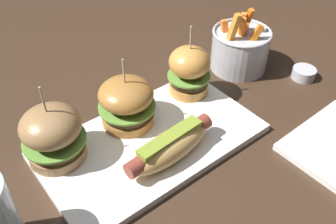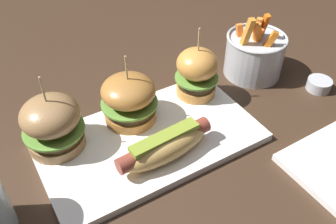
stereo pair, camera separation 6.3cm
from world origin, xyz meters
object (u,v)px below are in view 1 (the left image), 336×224
at_px(slider_center, 127,102).
at_px(sauce_ramekin, 304,73).
at_px(slider_left, 53,134).
at_px(slider_right, 189,70).
at_px(platter_main, 151,141).
at_px(fries_bucket, 240,49).
at_px(hot_dog, 171,145).

height_order(slider_center, sauce_ramekin, slider_center).
distance_m(slider_left, slider_right, 0.28).
bearing_deg(platter_main, sauce_ramekin, -6.61).
xyz_separation_m(slider_center, slider_right, (0.14, 0.00, 0.01)).
relative_size(fries_bucket, sauce_ramekin, 2.89).
relative_size(slider_right, fries_bucket, 1.00).
xyz_separation_m(platter_main, slider_center, (-0.01, 0.06, 0.05)).
distance_m(platter_main, slider_center, 0.08).
height_order(platter_main, fries_bucket, fries_bucket).
xyz_separation_m(slider_right, fries_bucket, (0.16, 0.01, -0.02)).
distance_m(slider_center, fries_bucket, 0.30).
xyz_separation_m(hot_dog, sauce_ramekin, (0.37, 0.01, -0.03)).
distance_m(hot_dog, slider_right, 0.18).
height_order(hot_dog, slider_left, slider_left).
bearing_deg(platter_main, slider_right, 23.98).
xyz_separation_m(slider_center, fries_bucket, (0.30, 0.01, -0.01)).
relative_size(slider_left, slider_right, 0.99).
xyz_separation_m(hot_dog, slider_right, (0.14, 0.11, 0.02)).
relative_size(platter_main, slider_right, 2.64).
height_order(slider_right, fries_bucket, slider_right).
height_order(slider_left, slider_center, slider_left).
height_order(hot_dog, sauce_ramekin, hot_dog).
bearing_deg(hot_dog, slider_right, 40.18).
relative_size(platter_main, sauce_ramekin, 7.66).
distance_m(hot_dog, fries_bucket, 0.32).
bearing_deg(sauce_ramekin, fries_bucket, 124.32).
height_order(platter_main, hot_dog, hot_dog).
xyz_separation_m(hot_dog, slider_center, (-0.01, 0.11, 0.02)).
distance_m(slider_center, sauce_ramekin, 0.39).
xyz_separation_m(slider_left, slider_center, (0.14, -0.00, -0.00)).
distance_m(slider_left, fries_bucket, 0.43).
bearing_deg(fries_bucket, slider_left, -178.67).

